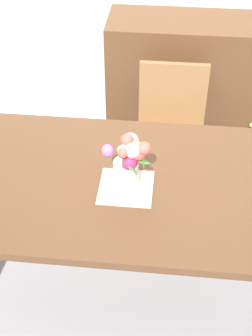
{
  "coord_description": "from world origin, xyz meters",
  "views": [
    {
      "loc": [
        0.1,
        -1.67,
        2.27
      ],
      "look_at": [
        -0.06,
        -0.05,
        0.9
      ],
      "focal_mm": 51.7,
      "sensor_mm": 36.0,
      "label": 1
    }
  ],
  "objects": [
    {
      "name": "placemat",
      "position": [
        -0.06,
        -0.05,
        0.78
      ],
      "size": [
        0.24,
        0.24,
        0.01
      ],
      "primitive_type": "cube",
      "color": "beige",
      "rests_on": "dining_table"
    },
    {
      "name": "flower_vase",
      "position": [
        -0.05,
        -0.04,
        0.93
      ],
      "size": [
        0.22,
        0.24,
        0.27
      ],
      "color": "silver",
      "rests_on": "placemat"
    },
    {
      "name": "dining_table",
      "position": [
        0.0,
        0.0,
        0.69
      ],
      "size": [
        1.89,
        0.97,
        0.78
      ],
      "color": "brown",
      "rests_on": "ground_plane"
    },
    {
      "name": "chair_far",
      "position": [
        0.12,
        0.83,
        0.52
      ],
      "size": [
        0.42,
        0.42,
        0.9
      ],
      "rotation": [
        0.0,
        0.0,
        3.14
      ],
      "color": "olive",
      "rests_on": "ground_plane"
    },
    {
      "name": "dresser",
      "position": [
        0.37,
        1.33,
        0.5
      ],
      "size": [
        1.4,
        0.47,
        1.0
      ],
      "color": "brown",
      "rests_on": "ground_plane"
    },
    {
      "name": "ground_plane",
      "position": [
        0.0,
        0.0,
        0.0
      ],
      "size": [
        12.0,
        12.0,
        0.0
      ],
      "primitive_type": "plane",
      "color": "#939399"
    }
  ]
}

